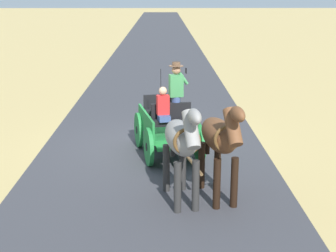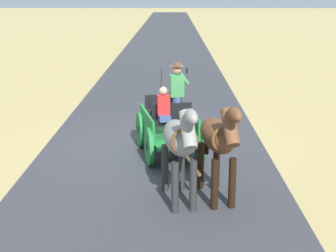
{
  "view_description": "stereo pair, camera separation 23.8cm",
  "coord_description": "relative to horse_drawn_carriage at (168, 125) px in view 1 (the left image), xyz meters",
  "views": [
    {
      "loc": [
        -0.26,
        13.11,
        4.26
      ],
      "look_at": [
        -0.39,
        1.82,
        1.1
      ],
      "focal_mm": 52.67,
      "sensor_mm": 36.0,
      "label": 1
    },
    {
      "loc": [
        -0.5,
        13.11,
        4.26
      ],
      "look_at": [
        -0.39,
        1.82,
        1.1
      ],
      "focal_mm": 52.67,
      "sensor_mm": 36.0,
      "label": 2
    }
  ],
  "objects": [
    {
      "name": "ground_plane",
      "position": [
        0.41,
        -0.7,
        -0.82
      ],
      "size": [
        200.0,
        200.0,
        0.0
      ],
      "primitive_type": "plane",
      "color": "tan"
    },
    {
      "name": "road_surface",
      "position": [
        0.41,
        -0.7,
        -0.81
      ],
      "size": [
        6.14,
        160.0,
        0.01
      ],
      "primitive_type": "cube",
      "color": "#38383D",
      "rests_on": "ground"
    },
    {
      "name": "horse_drawn_carriage",
      "position": [
        0.0,
        0.0,
        0.0
      ],
      "size": [
        1.89,
        4.51,
        2.5
      ],
      "color": "#1E7233",
      "rests_on": "ground"
    },
    {
      "name": "horse_near_side",
      "position": [
        -1.01,
        2.88,
        0.51
      ],
      "size": [
        0.86,
        2.15,
        2.21
      ],
      "color": "brown",
      "rests_on": "ground"
    },
    {
      "name": "horse_off_side",
      "position": [
        -0.23,
        3.05,
        0.51
      ],
      "size": [
        0.85,
        2.15,
        2.21
      ],
      "color": "gray",
      "rests_on": "ground"
    }
  ]
}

